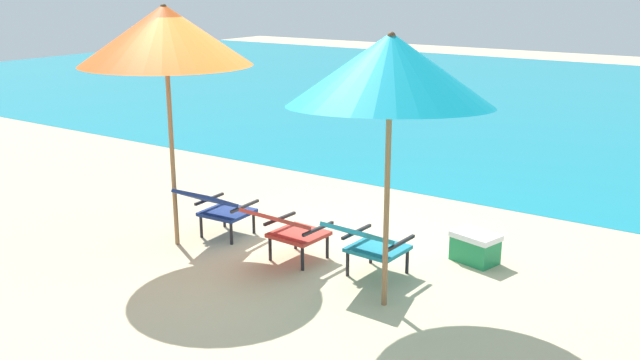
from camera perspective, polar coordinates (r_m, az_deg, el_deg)
ground_plane at (r=10.91m, az=10.64°, el=0.46°), size 40.00×40.00×0.00m
ocean_band at (r=18.18m, az=20.78°, el=5.87°), size 40.00×18.00×0.01m
lounge_chair_left at (r=8.00m, az=-8.38°, el=-2.12°), size 0.58×0.90×0.68m
lounge_chair_center at (r=7.24m, az=-2.63°, el=-3.90°), size 0.58×0.90×0.68m
lounge_chair_right at (r=6.87m, az=3.96°, el=-5.05°), size 0.58×0.90×0.68m
beach_umbrella_left at (r=7.58m, az=-12.50°, el=11.43°), size 2.17×2.18×2.63m
beach_umbrella_right at (r=5.93m, az=5.75°, el=8.89°), size 2.46×2.47×2.51m
cooler_box at (r=7.56m, az=12.51°, el=-5.36°), size 0.53×0.43×0.32m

